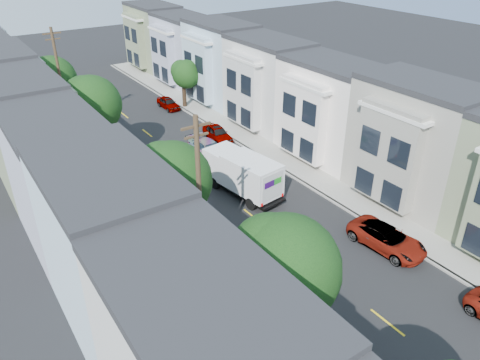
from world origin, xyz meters
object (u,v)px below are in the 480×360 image
object	(u,v)px
tree_d	(91,105)
tree_e	(52,80)
lead_sedan	(209,150)
parked_right_b	(387,239)
parked_left_d	(148,188)
utility_pole_near	(200,206)
parked_left_c	(226,265)
parked_right_c	(217,133)
fedex_truck	(243,173)
tree_b	(283,270)
parked_right_d	(168,103)
utility_pole_far	(61,83)
tree_c	(171,181)
tree_far_r	(185,75)

from	to	relation	value
tree_d	tree_e	xyz separation A→B (m)	(0.00, 12.25, -0.99)
lead_sedan	parked_right_b	size ratio (longest dim) A/B	0.97
parked_left_d	parked_right_b	size ratio (longest dim) A/B	1.05
utility_pole_near	lead_sedan	distance (m)	16.89
parked_left_c	utility_pole_near	bearing A→B (deg)	175.79
parked_right_b	parked_right_c	size ratio (longest dim) A/B	1.19
fedex_truck	parked_right_c	size ratio (longest dim) A/B	1.53
tree_b	parked_left_d	xyz separation A→B (m)	(1.40, 17.56, -4.87)
parked_right_d	tree_d	bearing A→B (deg)	-139.30
tree_d	utility_pole_far	size ratio (longest dim) A/B	0.79
tree_c	parked_right_c	size ratio (longest dim) A/B	1.75
tree_c	parked_right_d	world-z (taller)	tree_c
utility_pole_near	parked_right_c	bearing A→B (deg)	56.20
parked_left_c	parked_right_d	world-z (taller)	parked_left_c
tree_d	parked_right_c	world-z (taller)	tree_d
lead_sedan	parked_left_d	size ratio (longest dim) A/B	0.92
tree_d	parked_left_c	bearing A→B (deg)	-85.45
parked_right_d	utility_pole_near	bearing A→B (deg)	-112.86
utility_pole_near	parked_right_d	size ratio (longest dim) A/B	2.65
parked_right_b	utility_pole_far	bearing A→B (deg)	105.72
parked_right_b	tree_far_r	bearing A→B (deg)	81.23
tree_d	parked_right_d	distance (m)	15.66
tree_c	parked_right_b	size ratio (longest dim) A/B	1.46
utility_pole_near	parked_left_c	xyz separation A→B (m)	(1.40, -0.22, -4.43)
parked_left_c	lead_sedan	bearing A→B (deg)	67.51
tree_c	parked_right_b	xyz separation A→B (m)	(11.20, -7.01, -4.36)
parked_left_c	fedex_truck	bearing A→B (deg)	54.79
parked_right_b	parked_right_c	world-z (taller)	parked_right_b
tree_d	parked_left_c	xyz separation A→B (m)	(1.40, -17.60, -4.76)
utility_pole_near	parked_right_b	distance (m)	12.59
tree_far_r	utility_pole_near	distance (m)	29.68
lead_sedan	tree_b	bearing A→B (deg)	-116.02
fedex_truck	parked_right_b	xyz separation A→B (m)	(3.64, -10.79, -1.04)
parked_left_c	parked_right_c	bearing A→B (deg)	64.63
tree_far_r	lead_sedan	distance (m)	13.81
tree_d	parked_left_d	size ratio (longest dim) A/B	1.48
tree_c	fedex_truck	distance (m)	9.08
tree_c	lead_sedan	size ratio (longest dim) A/B	1.51
tree_far_r	fedex_truck	size ratio (longest dim) A/B	0.81
tree_d	parked_right_d	bearing A→B (deg)	41.17
parked_left_d	parked_right_b	distance (m)	17.33
tree_d	parked_right_b	xyz separation A→B (m)	(11.20, -21.02, -4.78)
fedex_truck	utility_pole_near	bearing A→B (deg)	-144.31
fedex_truck	parked_right_c	world-z (taller)	fedex_truck
parked_right_c	parked_left_c	bearing A→B (deg)	-115.24
fedex_truck	parked_left_d	world-z (taller)	fedex_truck
utility_pole_near	parked_right_b	xyz separation A→B (m)	(11.20, -3.63, -4.45)
lead_sedan	parked_right_d	distance (m)	13.59
tree_d	parked_right_c	xyz separation A→B (m)	(11.20, -0.65, -4.80)
tree_c	utility_pole_far	size ratio (longest dim) A/B	0.74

